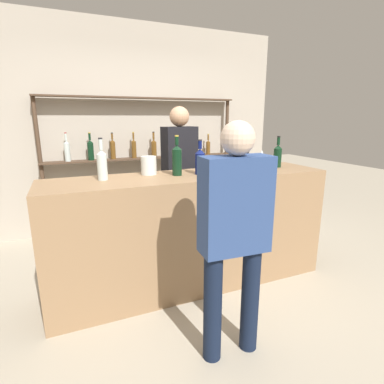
% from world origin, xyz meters
% --- Properties ---
extents(ground_plane, '(16.00, 16.00, 0.00)m').
position_xyz_m(ground_plane, '(0.00, 0.00, 0.00)').
color(ground_plane, '#B2A893').
extents(bar_counter, '(2.56, 0.60, 1.07)m').
position_xyz_m(bar_counter, '(0.00, 0.00, 0.53)').
color(bar_counter, '#997551').
rests_on(bar_counter, ground_plane).
extents(back_wall, '(4.16, 0.12, 2.80)m').
position_xyz_m(back_wall, '(0.00, 1.90, 1.40)').
color(back_wall, '#B2A899').
rests_on(back_wall, ground_plane).
extents(back_shelf, '(2.68, 0.18, 1.83)m').
position_xyz_m(back_shelf, '(-0.02, 1.72, 1.22)').
color(back_shelf, '#4C3828').
rests_on(back_shelf, ground_plane).
extents(counter_bottle_0, '(0.08, 0.08, 0.31)m').
position_xyz_m(counter_bottle_0, '(0.97, 0.05, 1.19)').
color(counter_bottle_0, black).
rests_on(counter_bottle_0, bar_counter).
extents(counter_bottle_1, '(0.08, 0.08, 0.34)m').
position_xyz_m(counter_bottle_1, '(-0.76, 0.07, 1.20)').
color(counter_bottle_1, silver).
rests_on(counter_bottle_1, bar_counter).
extents(counter_bottle_2, '(0.08, 0.08, 0.35)m').
position_xyz_m(counter_bottle_2, '(-0.13, 0.03, 1.21)').
color(counter_bottle_2, black).
rests_on(counter_bottle_2, bar_counter).
extents(counter_bottle_3, '(0.09, 0.09, 0.31)m').
position_xyz_m(counter_bottle_3, '(0.07, -0.01, 1.19)').
color(counter_bottle_3, '#0F1956').
rests_on(counter_bottle_3, bar_counter).
extents(wine_glass, '(0.08, 0.08, 0.17)m').
position_xyz_m(wine_glass, '(0.83, 0.12, 1.19)').
color(wine_glass, silver).
rests_on(wine_glass, bar_counter).
extents(ice_bucket, '(0.18, 0.18, 0.20)m').
position_xyz_m(ice_bucket, '(0.44, -0.06, 1.16)').
color(ice_bucket, black).
rests_on(ice_bucket, bar_counter).
extents(cork_jar, '(0.14, 0.14, 0.16)m').
position_xyz_m(cork_jar, '(-0.35, 0.16, 1.15)').
color(cork_jar, silver).
rests_on(cork_jar, bar_counter).
extents(customer_center, '(0.44, 0.21, 1.55)m').
position_xyz_m(customer_center, '(-0.11, -0.93, 0.90)').
color(customer_center, '#121C33').
rests_on(customer_center, ground_plane).
extents(server_behind_counter, '(0.43, 0.25, 1.68)m').
position_xyz_m(server_behind_counter, '(0.18, 0.79, 1.00)').
color(server_behind_counter, black).
rests_on(server_behind_counter, ground_plane).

